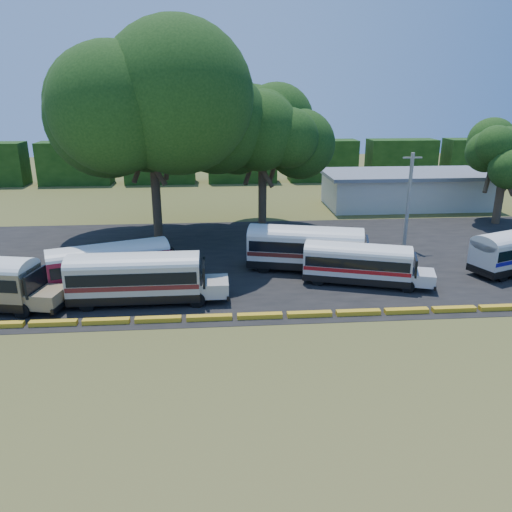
{
  "coord_description": "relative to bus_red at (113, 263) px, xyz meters",
  "views": [
    {
      "loc": [
        -3.89,
        -25.99,
        12.95
      ],
      "look_at": [
        -1.32,
        6.0,
        2.26
      ],
      "focal_mm": 35.0,
      "sensor_mm": 36.0,
      "label": 1
    }
  ],
  "objects": [
    {
      "name": "ground",
      "position": [
        11.03,
        -6.62,
        -1.83
      ],
      "size": [
        160.0,
        160.0,
        0.0
      ],
      "primitive_type": "plane",
      "color": "#424E1A",
      "rests_on": "ground"
    },
    {
      "name": "asphalt_strip",
      "position": [
        12.03,
        5.38,
        -1.82
      ],
      "size": [
        64.0,
        24.0,
        0.02
      ],
      "primitive_type": "cube",
      "color": "black",
      "rests_on": "ground"
    },
    {
      "name": "curb",
      "position": [
        11.03,
        -5.62,
        -1.68
      ],
      "size": [
        53.7,
        0.45,
        0.3
      ],
      "color": "yellow",
      "rests_on": "ground"
    },
    {
      "name": "terminal_building",
      "position": [
        29.03,
        23.38,
        0.2
      ],
      "size": [
        19.0,
        9.0,
        4.0
      ],
      "color": "beige",
      "rests_on": "ground"
    },
    {
      "name": "treeline_backdrop",
      "position": [
        11.03,
        41.38,
        1.17
      ],
      "size": [
        130.0,
        4.0,
        6.0
      ],
      "color": "black",
      "rests_on": "ground"
    },
    {
      "name": "bus_red",
      "position": [
        0.0,
        0.0,
        0.0
      ],
      "size": [
        9.95,
        5.47,
        3.19
      ],
      "rotation": [
        0.0,
        0.0,
        0.34
      ],
      "color": "black",
      "rests_on": "ground"
    },
    {
      "name": "bus_cream_west",
      "position": [
        2.1,
        -2.69,
        0.03
      ],
      "size": [
        10.05,
        2.59,
        3.3
      ],
      "rotation": [
        0.0,
        0.0,
        0.01
      ],
      "color": "black",
      "rests_on": "ground"
    },
    {
      "name": "bus_cream_east",
      "position": [
        13.87,
        2.41,
        0.1
      ],
      "size": [
        10.67,
        4.97,
        3.41
      ],
      "rotation": [
        0.0,
        0.0,
        -0.24
      ],
      "color": "black",
      "rests_on": "ground"
    },
    {
      "name": "bus_white_red",
      "position": [
        16.95,
        -0.64,
        -0.18
      ],
      "size": [
        9.15,
        4.72,
        2.93
      ],
      "rotation": [
        0.0,
        0.0,
        -0.3
      ],
      "color": "black",
      "rests_on": "ground"
    },
    {
      "name": "tree_west",
      "position": [
        1.83,
        11.3,
        9.93
      ],
      "size": [
        15.14,
        15.14,
        17.33
      ],
      "color": "#39261C",
      "rests_on": "ground"
    },
    {
      "name": "tree_center",
      "position": [
        11.58,
        14.86,
        7.82
      ],
      "size": [
        9.32,
        9.32,
        13.13
      ],
      "color": "#39261C",
      "rests_on": "ground"
    },
    {
      "name": "tree_east",
      "position": [
        35.6,
        14.82,
        5.28
      ],
      "size": [
        6.71,
        6.71,
        9.66
      ],
      "color": "#39261C",
      "rests_on": "ground"
    },
    {
      "name": "utility_pole",
      "position": [
        23.2,
        7.38,
        2.35
      ],
      "size": [
        1.6,
        0.3,
        8.13
      ],
      "color": "gray",
      "rests_on": "ground"
    }
  ]
}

